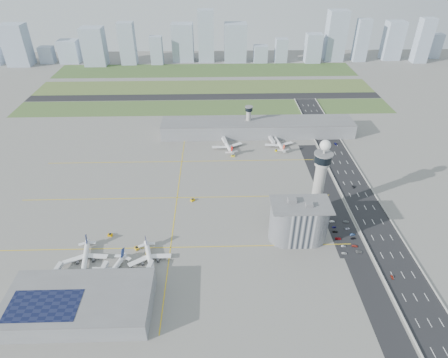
{
  "coord_description": "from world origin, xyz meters",
  "views": [
    {
      "loc": [
        -7.17,
        -226.59,
        188.1
      ],
      "look_at": [
        0.0,
        35.0,
        15.0
      ],
      "focal_mm": 30.0,
      "sensor_mm": 36.0,
      "label": 1
    }
  ],
  "objects_px": {
    "airplane_far_a": "(227,143)",
    "car_lot_5": "(332,221)",
    "secondary_tower": "(249,118)",
    "car_hw_2": "(336,144)",
    "car_lot_10": "(347,229)",
    "car_lot_6": "(359,252)",
    "car_hw_4": "(311,121)",
    "jet_bridge_far_1": "(270,138)",
    "jet_bridge_near_2": "(145,279)",
    "admin_building": "(299,221)",
    "control_tower": "(320,175)",
    "airplane_near_a": "(85,256)",
    "car_lot_11": "(346,222)",
    "tug_2": "(148,254)",
    "car_hw_0": "(392,277)",
    "car_lot_9": "(353,234)",
    "car_lot_1": "(344,246)",
    "tug_3": "(193,200)",
    "jet_bridge_near_1": "(98,280)",
    "tug_1": "(137,248)",
    "car_lot_7": "(355,246)",
    "car_lot_8": "(353,238)",
    "tug_0": "(110,235)",
    "tug_5": "(276,150)",
    "car_lot_2": "(338,238)",
    "car_hw_1": "(353,187)",
    "tug_4": "(233,156)",
    "car_lot_0": "(344,253)",
    "jet_bridge_far_0": "(223,139)",
    "airplane_near_c": "(149,257)",
    "car_lot_4": "(334,227)",
    "airplane_far_b": "(279,141)",
    "car_lot_3": "(335,232)"
  },
  "relations": [
    {
      "from": "car_lot_0",
      "to": "car_lot_4",
      "type": "xyz_separation_m",
      "value": [
        0.61,
        27.85,
        -0.1
      ]
    },
    {
      "from": "secondary_tower",
      "to": "car_lot_10",
      "type": "bearing_deg",
      "value": -69.21
    },
    {
      "from": "airplane_near_a",
      "to": "car_lot_11",
      "type": "height_order",
      "value": "airplane_near_a"
    },
    {
      "from": "tug_5",
      "to": "car_lot_11",
      "type": "distance_m",
      "value": 120.52
    },
    {
      "from": "car_lot_9",
      "to": "airplane_far_b",
      "type": "bearing_deg",
      "value": 6.37
    },
    {
      "from": "airplane_far_a",
      "to": "car_lot_5",
      "type": "relative_size",
      "value": 10.24
    },
    {
      "from": "car_lot_4",
      "to": "car_hw_0",
      "type": "distance_m",
      "value": 55.77
    },
    {
      "from": "car_lot_0",
      "to": "jet_bridge_near_2",
      "type": "bearing_deg",
      "value": 98.49
    },
    {
      "from": "jet_bridge_far_1",
      "to": "car_lot_11",
      "type": "bearing_deg",
      "value": 6.84
    },
    {
      "from": "car_lot_6",
      "to": "car_hw_4",
      "type": "distance_m",
      "value": 217.44
    },
    {
      "from": "tug_3",
      "to": "car_hw_0",
      "type": "height_order",
      "value": "tug_3"
    },
    {
      "from": "tug_4",
      "to": "car_lot_9",
      "type": "bearing_deg",
      "value": 32.22
    },
    {
      "from": "jet_bridge_far_0",
      "to": "car_lot_9",
      "type": "relative_size",
      "value": 3.59
    },
    {
      "from": "control_tower",
      "to": "secondary_tower",
      "type": "xyz_separation_m",
      "value": [
        -42.0,
        142.0,
        -16.24
      ]
    },
    {
      "from": "car_lot_11",
      "to": "admin_building",
      "type": "bearing_deg",
      "value": 113.96
    },
    {
      "from": "secondary_tower",
      "to": "car_hw_4",
      "type": "distance_m",
      "value": 84.94
    },
    {
      "from": "airplane_far_a",
      "to": "car_lot_9",
      "type": "distance_m",
      "value": 164.28
    },
    {
      "from": "tug_1",
      "to": "car_lot_10",
      "type": "xyz_separation_m",
      "value": [
        156.05,
        17.15,
        -0.49
      ]
    },
    {
      "from": "car_lot_2",
      "to": "car_hw_0",
      "type": "distance_m",
      "value": 44.9
    },
    {
      "from": "tug_2",
      "to": "car_hw_0",
      "type": "xyz_separation_m",
      "value": [
        161.81,
        -25.15,
        -0.45
      ]
    },
    {
      "from": "car_hw_1",
      "to": "tug_4",
      "type": "bearing_deg",
      "value": 151.76
    },
    {
      "from": "car_lot_11",
      "to": "car_hw_2",
      "type": "bearing_deg",
      "value": -9.45
    },
    {
      "from": "car_lot_3",
      "to": "car_lot_8",
      "type": "bearing_deg",
      "value": -124.76
    },
    {
      "from": "car_lot_5",
      "to": "car_lot_10",
      "type": "bearing_deg",
      "value": -131.27
    },
    {
      "from": "tug_0",
      "to": "car_lot_1",
      "type": "bearing_deg",
      "value": -90.68
    },
    {
      "from": "secondary_tower",
      "to": "jet_bridge_far_1",
      "type": "distance_m",
      "value": 32.6
    },
    {
      "from": "admin_building",
      "to": "car_lot_10",
      "type": "bearing_deg",
      "value": 11.45
    },
    {
      "from": "airplane_far_a",
      "to": "car_lot_6",
      "type": "relative_size",
      "value": 8.56
    },
    {
      "from": "airplane_near_c",
      "to": "car_hw_0",
      "type": "distance_m",
      "value": 160.63
    },
    {
      "from": "jet_bridge_far_1",
      "to": "car_lot_10",
      "type": "bearing_deg",
      "value": 5.41
    },
    {
      "from": "car_lot_2",
      "to": "airplane_near_c",
      "type": "bearing_deg",
      "value": 97.64
    },
    {
      "from": "tug_5",
      "to": "airplane_far_a",
      "type": "bearing_deg",
      "value": 27.32
    },
    {
      "from": "jet_bridge_near_1",
      "to": "jet_bridge_far_0",
      "type": "bearing_deg",
      "value": -13.77
    },
    {
      "from": "jet_bridge_near_1",
      "to": "car_lot_10",
      "type": "relative_size",
      "value": 3.59
    },
    {
      "from": "secondary_tower",
      "to": "car_hw_2",
      "type": "distance_m",
      "value": 97.2
    },
    {
      "from": "car_hw_4",
      "to": "tug_2",
      "type": "bearing_deg",
      "value": -129.55
    },
    {
      "from": "car_lot_8",
      "to": "car_lot_10",
      "type": "relative_size",
      "value": 0.94
    },
    {
      "from": "jet_bridge_far_1",
      "to": "jet_bridge_near_2",
      "type": "bearing_deg",
      "value": -38.55
    },
    {
      "from": "airplane_near_c",
      "to": "car_lot_6",
      "type": "relative_size",
      "value": 7.78
    },
    {
      "from": "airplane_near_c",
      "to": "jet_bridge_far_1",
      "type": "relative_size",
      "value": 2.51
    },
    {
      "from": "tug_5",
      "to": "car_lot_8",
      "type": "distance_m",
      "value": 138.5
    },
    {
      "from": "car_lot_4",
      "to": "car_hw_1",
      "type": "relative_size",
      "value": 0.83
    },
    {
      "from": "car_lot_1",
      "to": "tug_3",
      "type": "bearing_deg",
      "value": 62.36
    },
    {
      "from": "admin_building",
      "to": "control_tower",
      "type": "bearing_deg",
      "value": 56.3
    },
    {
      "from": "jet_bridge_far_1",
      "to": "car_lot_0",
      "type": "relative_size",
      "value": 3.67
    },
    {
      "from": "tug_4",
      "to": "car_lot_0",
      "type": "distance_m",
      "value": 155.41
    },
    {
      "from": "secondary_tower",
      "to": "car_lot_7",
      "type": "bearing_deg",
      "value": -71.28
    },
    {
      "from": "airplane_far_b",
      "to": "jet_bridge_near_1",
      "type": "height_order",
      "value": "airplane_far_b"
    },
    {
      "from": "tug_0",
      "to": "car_hw_2",
      "type": "xyz_separation_m",
      "value": [
        206.78,
        137.27,
        -0.35
      ]
    },
    {
      "from": "car_lot_4",
      "to": "control_tower",
      "type": "bearing_deg",
      "value": 24.53
    }
  ]
}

